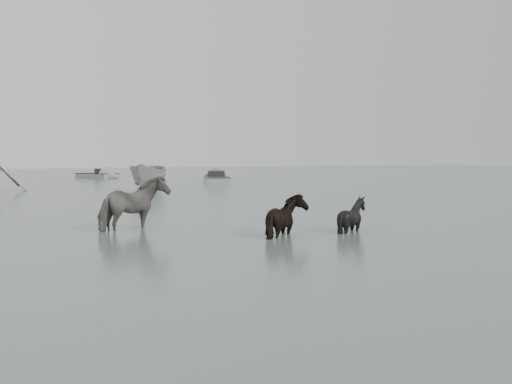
% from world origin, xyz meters
% --- Properties ---
extents(ground, '(140.00, 140.00, 0.00)m').
position_xyz_m(ground, '(0.00, 0.00, 0.00)').
color(ground, '#4F5E5A').
rests_on(ground, ground).
extents(pony_pinto, '(2.13, 1.64, 1.64)m').
position_xyz_m(pony_pinto, '(-3.13, 2.62, 0.82)').
color(pony_pinto, black).
rests_on(pony_pinto, ground).
extents(pony_dark, '(1.61, 1.71, 1.38)m').
position_xyz_m(pony_dark, '(-0.16, -0.28, 0.69)').
color(pony_dark, black).
rests_on(pony_dark, ground).
extents(pony_black, '(1.31, 1.22, 1.25)m').
position_xyz_m(pony_black, '(1.71, -0.22, 0.62)').
color(pony_black, black).
rests_on(pony_black, ground).
extents(boat_small, '(3.37, 4.22, 1.55)m').
position_xyz_m(boat_small, '(2.19, 19.13, 0.78)').
color(boat_small, '#A4A49F').
rests_on(boat_small, ground).
extents(skiff_port, '(3.34, 5.68, 0.75)m').
position_xyz_m(skiff_port, '(8.82, 25.89, 0.38)').
color(skiff_port, '#999B99').
rests_on(skiff_port, ground).
extents(skiff_mid, '(3.62, 4.96, 0.75)m').
position_xyz_m(skiff_mid, '(3.33, 37.11, 0.38)').
color(skiff_mid, gray).
rests_on(skiff_mid, ground).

